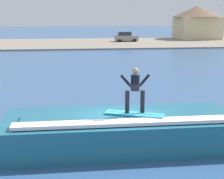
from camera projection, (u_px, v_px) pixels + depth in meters
name	position (u px, v px, depth m)	size (l,w,h in m)	color
ground_plane	(122.00, 147.00, 13.97)	(260.00, 260.00, 0.00)	#325686
wave_crest	(121.00, 131.00, 13.91)	(8.72, 3.41, 1.33)	#1F627A
surfboard	(134.00, 114.00, 13.48)	(2.19, 1.35, 0.06)	#33A5CC
surfer	(135.00, 88.00, 13.33)	(1.11, 0.32, 1.69)	black
shoreline_bank	(77.00, 43.00, 60.27)	(120.00, 20.63, 0.20)	gray
car_far_shore	(126.00, 37.00, 62.81)	(3.94, 2.09, 1.86)	gray
house_gabled_white	(197.00, 21.00, 69.19)	(9.49, 9.49, 6.32)	beige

